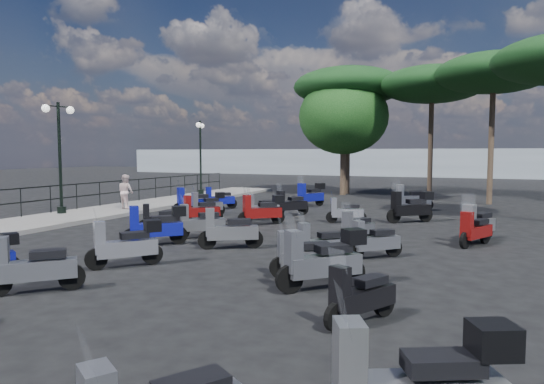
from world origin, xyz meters
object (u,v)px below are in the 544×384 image
at_px(scooter_17, 311,195).
at_px(broadleaf_tree, 344,117).
at_px(lamp_post_2, 200,152).
at_px(scooter_9, 200,223).
at_px(scooter_21, 357,228).
at_px(scooter_23, 345,212).
at_px(pine_2, 348,87).
at_px(scooter_16, 261,208).
at_px(scooter_7, 33,268).
at_px(scooter_8, 156,226).
at_px(scooter_20, 323,261).
at_px(scooter_13, 126,245).
at_px(pine_1, 494,74).
at_px(scooter_27, 475,230).
at_px(scooter_19, 305,256).
at_px(scooter_26, 374,241).
at_px(scooter_5, 219,199).
at_px(pine_0, 432,85).
at_px(scooter_2, 160,219).
at_px(scooter_10, 207,204).
at_px(scooter_15, 262,210).
at_px(pedestrian_far, 126,191).
at_px(scooter_29, 412,199).
at_px(scooter_4, 193,203).
at_px(scooter_22, 411,207).
at_px(scooter_30, 321,244).
at_px(scooter_25, 360,297).
at_px(scooter_11, 290,205).
at_px(lamp_post_1, 60,150).
at_px(scooter_3, 200,211).
at_px(scooter_28, 477,225).

distance_m(scooter_17, broadleaf_tree, 8.23).
relative_size(lamp_post_2, scooter_9, 3.24).
height_order(scooter_21, scooter_23, scooter_23).
bearing_deg(pine_2, scooter_16, -89.71).
xyz_separation_m(scooter_7, scooter_8, (-0.78, 4.67, 0.06)).
bearing_deg(scooter_20, scooter_13, 45.24).
xyz_separation_m(pine_1, pine_2, (-8.14, 3.39, 0.20)).
distance_m(scooter_8, scooter_27, 8.78).
height_order(scooter_19, scooter_20, scooter_20).
xyz_separation_m(scooter_21, broadleaf_tree, (-4.56, 15.34, 4.35)).
xyz_separation_m(scooter_9, scooter_26, (5.35, -0.74, -0.04)).
bearing_deg(scooter_13, scooter_17, -50.12).
xyz_separation_m(scooter_5, scooter_20, (8.32, -10.66, 0.10)).
height_order(scooter_5, scooter_27, scooter_5).
height_order(scooter_23, pine_0, pine_0).
relative_size(scooter_2, scooter_10, 0.96).
distance_m(lamp_post_2, scooter_5, 7.13).
bearing_deg(pine_2, scooter_27, -63.84).
bearing_deg(scooter_15, scooter_19, 168.92).
bearing_deg(pedestrian_far, scooter_19, 162.08).
xyz_separation_m(scooter_15, scooter_29, (4.34, 6.38, -0.00)).
bearing_deg(scooter_8, scooter_4, -18.64).
height_order(scooter_13, scooter_23, scooter_13).
distance_m(scooter_2, scooter_21, 6.32).
xyz_separation_m(lamp_post_2, scooter_17, (7.77, -2.71, -2.05)).
relative_size(scooter_21, scooter_22, 0.90).
bearing_deg(scooter_27, scooter_30, 73.02).
height_order(scooter_2, scooter_16, scooter_16).
distance_m(scooter_2, scooter_25, 9.81).
bearing_deg(scooter_27, scooter_20, 91.89).
bearing_deg(scooter_11, scooter_27, -175.19).
xyz_separation_m(scooter_17, pine_2, (-0.31, 8.03, 6.09)).
distance_m(lamp_post_1, scooter_15, 8.63).
distance_m(scooter_21, scooter_27, 3.20).
distance_m(scooter_7, scooter_20, 5.31).
xyz_separation_m(scooter_4, scooter_26, (8.57, -5.37, -0.09)).
bearing_deg(scooter_7, scooter_3, -32.79).
relative_size(scooter_5, scooter_8, 0.91).
bearing_deg(scooter_2, scooter_28, -113.41).
bearing_deg(broadleaf_tree, pine_1, -16.55).
xyz_separation_m(scooter_4, scooter_5, (-0.07, 2.23, -0.06)).
xyz_separation_m(scooter_15, broadleaf_tree, (-0.65, 13.29, 4.24)).
bearing_deg(scooter_28, scooter_3, 24.70).
bearing_deg(scooter_23, scooter_2, 108.57).
xyz_separation_m(scooter_19, scooter_22, (0.94, 8.94, 0.13)).
bearing_deg(scooter_15, scooter_30, 175.08).
bearing_deg(scooter_3, scooter_22, -112.80).
bearing_deg(scooter_7, scooter_22, -68.19).
relative_size(scooter_3, scooter_17, 0.77).
bearing_deg(scooter_10, scooter_25, 171.03).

